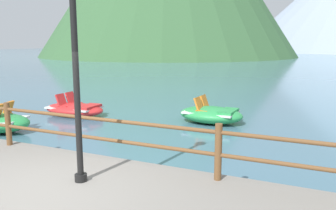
% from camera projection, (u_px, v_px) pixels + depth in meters
% --- Properties ---
extents(ground_plane, '(200.00, 200.00, 0.00)m').
position_uv_depth(ground_plane, '(293.00, 64.00, 41.24)').
color(ground_plane, '#477084').
extents(dock_railing, '(23.92, 0.12, 0.95)m').
position_uv_depth(dock_railing, '(98.00, 131.00, 6.68)').
color(dock_railing, brown).
rests_on(dock_railing, promenade_dock).
extents(lamp_post, '(0.28, 0.28, 4.03)m').
position_uv_depth(lamp_post, '(74.00, 29.00, 5.32)').
color(lamp_post, black).
rests_on(lamp_post, promenade_dock).
extents(pedal_boat_2, '(2.36, 1.33, 0.81)m').
position_uv_depth(pedal_boat_2, '(75.00, 109.00, 12.75)').
color(pedal_boat_2, red).
rests_on(pedal_boat_2, ground).
extents(pedal_boat_3, '(2.17, 1.44, 0.87)m').
position_uv_depth(pedal_boat_3, '(211.00, 114.00, 11.58)').
color(pedal_boat_3, green).
rests_on(pedal_boat_3, ground).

